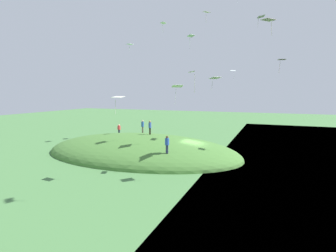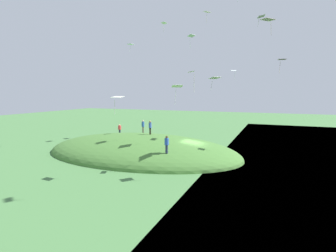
{
  "view_description": "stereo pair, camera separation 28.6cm",
  "coord_description": "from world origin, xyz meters",
  "px_view_note": "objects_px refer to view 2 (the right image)",
  "views": [
    {
      "loc": [
        -8.64,
        29.81,
        7.87
      ],
      "look_at": [
        3.04,
        0.54,
        3.88
      ],
      "focal_mm": 28.16,
      "sensor_mm": 36.0,
      "label": 1
    },
    {
      "loc": [
        -8.9,
        29.7,
        7.87
      ],
      "look_at": [
        3.04,
        0.54,
        3.88
      ],
      "focal_mm": 28.16,
      "sensor_mm": 36.0,
      "label": 2
    }
  ],
  "objects_px": {
    "kite_12": "(117,98)",
    "kite_13": "(164,23)",
    "kite_9": "(268,20)",
    "kite_11": "(192,73)",
    "kite_1": "(261,17)",
    "person_on_hilltop": "(150,126)",
    "person_walking_path": "(120,128)",
    "kite_7": "(215,78)",
    "person_with_child": "(167,142)",
    "kite_8": "(191,36)",
    "kite_0": "(282,60)",
    "kite_2": "(207,12)",
    "kite_15": "(234,71)",
    "kite_5": "(131,44)",
    "person_watching_kites": "(143,125)",
    "kite_6": "(177,87)"
  },
  "relations": [
    {
      "from": "kite_9",
      "to": "kite_15",
      "type": "height_order",
      "value": "kite_9"
    },
    {
      "from": "person_on_hilltop",
      "to": "person_walking_path",
      "type": "height_order",
      "value": "person_on_hilltop"
    },
    {
      "from": "person_walking_path",
      "to": "kite_12",
      "type": "xyz_separation_m",
      "value": [
        -9.43,
        14.89,
        5.07
      ]
    },
    {
      "from": "kite_1",
      "to": "kite_13",
      "type": "xyz_separation_m",
      "value": [
        15.71,
        -8.31,
        2.69
      ]
    },
    {
      "from": "kite_7",
      "to": "kite_8",
      "type": "xyz_separation_m",
      "value": [
        5.18,
        -8.53,
        6.07
      ]
    },
    {
      "from": "person_on_hilltop",
      "to": "kite_12",
      "type": "xyz_separation_m",
      "value": [
        -2.08,
        10.79,
        3.87
      ]
    },
    {
      "from": "person_walking_path",
      "to": "kite_8",
      "type": "xyz_separation_m",
      "value": [
        -11.59,
        0.01,
        13.02
      ]
    },
    {
      "from": "kite_11",
      "to": "kite_12",
      "type": "distance_m",
      "value": 7.46
    },
    {
      "from": "person_with_child",
      "to": "kite_12",
      "type": "distance_m",
      "value": 7.23
    },
    {
      "from": "kite_5",
      "to": "kite_7",
      "type": "distance_m",
      "value": 20.12
    },
    {
      "from": "person_watching_kites",
      "to": "kite_12",
      "type": "distance_m",
      "value": 14.56
    },
    {
      "from": "kite_9",
      "to": "kite_11",
      "type": "xyz_separation_m",
      "value": [
        6.67,
        0.39,
        -4.33
      ]
    },
    {
      "from": "kite_12",
      "to": "person_on_hilltop",
      "type": "bearing_deg",
      "value": -79.08
    },
    {
      "from": "kite_1",
      "to": "person_walking_path",
      "type": "bearing_deg",
      "value": -4.68
    },
    {
      "from": "kite_13",
      "to": "kite_9",
      "type": "bearing_deg",
      "value": 135.3
    },
    {
      "from": "kite_1",
      "to": "kite_12",
      "type": "height_order",
      "value": "kite_1"
    },
    {
      "from": "kite_8",
      "to": "kite_12",
      "type": "distance_m",
      "value": 17.01
    },
    {
      "from": "kite_1",
      "to": "kite_0",
      "type": "bearing_deg",
      "value": 138.62
    },
    {
      "from": "person_on_hilltop",
      "to": "kite_2",
      "type": "xyz_separation_m",
      "value": [
        -5.37,
        -7.9,
        15.79
      ]
    },
    {
      "from": "person_on_hilltop",
      "to": "kite_11",
      "type": "xyz_separation_m",
      "value": [
        -7.55,
        6.27,
        6.16
      ]
    },
    {
      "from": "kite_9",
      "to": "person_walking_path",
      "type": "bearing_deg",
      "value": -24.83
    },
    {
      "from": "kite_9",
      "to": "kite_13",
      "type": "relative_size",
      "value": 0.91
    },
    {
      "from": "kite_1",
      "to": "kite_7",
      "type": "relative_size",
      "value": 0.93
    },
    {
      "from": "kite_2",
      "to": "kite_9",
      "type": "bearing_deg",
      "value": 122.72
    },
    {
      "from": "kite_1",
      "to": "kite_11",
      "type": "xyz_separation_m",
      "value": [
        5.59,
        8.69,
        -6.83
      ]
    },
    {
      "from": "kite_11",
      "to": "kite_5",
      "type": "bearing_deg",
      "value": -42.06
    },
    {
      "from": "kite_9",
      "to": "kite_11",
      "type": "bearing_deg",
      "value": 3.34
    },
    {
      "from": "kite_2",
      "to": "kite_7",
      "type": "xyz_separation_m",
      "value": [
        -4.05,
        12.34,
        -10.05
      ]
    },
    {
      "from": "kite_0",
      "to": "person_on_hilltop",
      "type": "bearing_deg",
      "value": 1.1
    },
    {
      "from": "person_on_hilltop",
      "to": "person_walking_path",
      "type": "bearing_deg",
      "value": 103.12
    },
    {
      "from": "kite_2",
      "to": "kite_15",
      "type": "relative_size",
      "value": 0.99
    },
    {
      "from": "person_with_child",
      "to": "kite_0",
      "type": "bearing_deg",
      "value": -151.43
    },
    {
      "from": "person_on_hilltop",
      "to": "person_with_child",
      "type": "xyz_separation_m",
      "value": [
        -4.86,
        6.04,
        -0.82
      ]
    },
    {
      "from": "person_on_hilltop",
      "to": "kite_7",
      "type": "distance_m",
      "value": 11.9
    },
    {
      "from": "kite_12",
      "to": "kite_13",
      "type": "distance_m",
      "value": 25.0
    },
    {
      "from": "person_with_child",
      "to": "kite_2",
      "type": "distance_m",
      "value": 21.69
    },
    {
      "from": "person_watching_kites",
      "to": "kite_13",
      "type": "relative_size",
      "value": 1.21
    },
    {
      "from": "kite_12",
      "to": "kite_8",
      "type": "bearing_deg",
      "value": -98.27
    },
    {
      "from": "kite_0",
      "to": "kite_7",
      "type": "height_order",
      "value": "kite_0"
    },
    {
      "from": "kite_12",
      "to": "kite_15",
      "type": "distance_m",
      "value": 23.71
    },
    {
      "from": "person_on_hilltop",
      "to": "kite_7",
      "type": "xyz_separation_m",
      "value": [
        -9.42,
        4.44,
        5.75
      ]
    },
    {
      "from": "person_watching_kites",
      "to": "kite_15",
      "type": "height_order",
      "value": "kite_15"
    },
    {
      "from": "person_watching_kites",
      "to": "kite_12",
      "type": "relative_size",
      "value": 1.15
    },
    {
      "from": "person_walking_path",
      "to": "kite_0",
      "type": "xyz_separation_m",
      "value": [
        -22.9,
        3.8,
        8.95
      ]
    },
    {
      "from": "kite_0",
      "to": "kite_6",
      "type": "xyz_separation_m",
      "value": [
        10.5,
        3.78,
        -2.81
      ]
    },
    {
      "from": "kite_5",
      "to": "kite_15",
      "type": "bearing_deg",
      "value": -161.04
    },
    {
      "from": "person_walking_path",
      "to": "kite_1",
      "type": "height_order",
      "value": "kite_1"
    },
    {
      "from": "kite_6",
      "to": "kite_13",
      "type": "bearing_deg",
      "value": -61.82
    },
    {
      "from": "kite_11",
      "to": "kite_12",
      "type": "bearing_deg",
      "value": 39.63
    },
    {
      "from": "person_on_hilltop",
      "to": "kite_8",
      "type": "distance_m",
      "value": 13.2
    }
  ]
}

